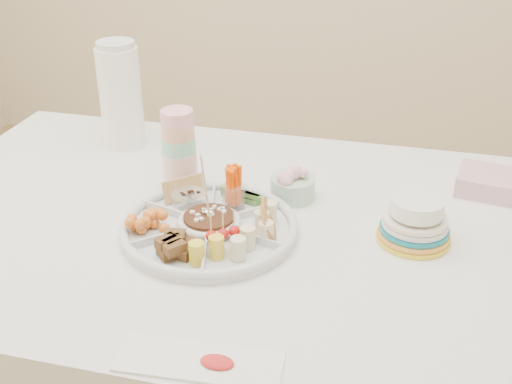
% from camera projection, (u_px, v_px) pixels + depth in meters
% --- Properties ---
extents(dining_table, '(1.52, 1.02, 0.76)m').
position_uv_depth(dining_table, '(223.00, 346.00, 1.64)').
color(dining_table, white).
rests_on(dining_table, floor).
extents(party_tray, '(0.47, 0.47, 0.04)m').
position_uv_depth(party_tray, '(209.00, 225.00, 1.39)').
color(party_tray, white).
rests_on(party_tray, dining_table).
extents(bean_dip, '(0.14, 0.14, 0.04)m').
position_uv_depth(bean_dip, '(209.00, 222.00, 1.39)').
color(bean_dip, black).
rests_on(bean_dip, party_tray).
extents(tortillas, '(0.13, 0.13, 0.06)m').
position_uv_depth(tortillas, '(269.00, 217.00, 1.38)').
color(tortillas, olive).
rests_on(tortillas, party_tray).
extents(carrot_cucumber, '(0.13, 0.13, 0.10)m').
position_uv_depth(carrot_cucumber, '(241.00, 184.00, 1.47)').
color(carrot_cucumber, '#FF4D00').
rests_on(carrot_cucumber, party_tray).
extents(pita_raisins, '(0.14, 0.14, 0.06)m').
position_uv_depth(pita_raisins, '(185.00, 191.00, 1.48)').
color(pita_raisins, '#E6B486').
rests_on(pita_raisins, party_tray).
extents(cherries, '(0.13, 0.13, 0.04)m').
position_uv_depth(cherries, '(149.00, 219.00, 1.39)').
color(cherries, orange).
rests_on(cherries, party_tray).
extents(granola_chunks, '(0.14, 0.14, 0.05)m').
position_uv_depth(granola_chunks, '(172.00, 248.00, 1.29)').
color(granola_chunks, '#3E2916').
rests_on(granola_chunks, party_tray).
extents(banana_tomato, '(0.13, 0.13, 0.08)m').
position_uv_depth(banana_tomato, '(237.00, 239.00, 1.28)').
color(banana_tomato, '#D7C973').
rests_on(banana_tomato, party_tray).
extents(cup_stack, '(0.10, 0.10, 0.24)m').
position_uv_depth(cup_stack, '(179.00, 146.00, 1.53)').
color(cup_stack, white).
rests_on(cup_stack, dining_table).
extents(thermos, '(0.13, 0.13, 0.30)m').
position_uv_depth(thermos, '(120.00, 94.00, 1.76)').
color(thermos, white).
rests_on(thermos, dining_table).
extents(flower_bowl, '(0.12, 0.12, 0.08)m').
position_uv_depth(flower_bowl, '(293.00, 183.00, 1.53)').
color(flower_bowl, '#AFDABC').
rests_on(flower_bowl, dining_table).
extents(napkin_stack, '(0.17, 0.15, 0.05)m').
position_uv_depth(napkin_stack, '(489.00, 183.00, 1.56)').
color(napkin_stack, '#D4A0AE').
rests_on(napkin_stack, dining_table).
extents(plate_stack, '(0.20, 0.20, 0.10)m').
position_uv_depth(plate_stack, '(415.00, 220.00, 1.36)').
color(plate_stack, gold).
rests_on(plate_stack, dining_table).
extents(placemat, '(0.28, 0.11, 0.01)m').
position_uv_depth(placemat, '(200.00, 362.00, 1.05)').
color(placemat, white).
rests_on(placemat, dining_table).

